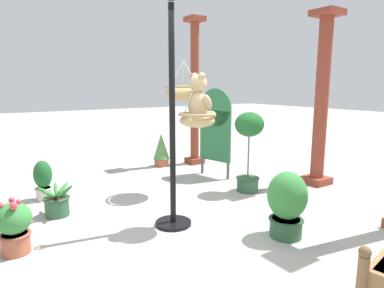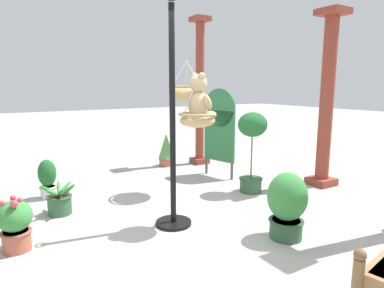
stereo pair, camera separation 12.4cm
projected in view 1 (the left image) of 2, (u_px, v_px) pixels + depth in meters
The scene contains 14 objects.
ground_plane at pixel (189, 228), 3.99m from camera, with size 40.00×40.00×0.00m, color #ADAAA3.
display_pole_central at pixel (173, 158), 3.95m from camera, with size 0.44×0.44×2.64m.
hanging_basket_with_teddy at pixel (197, 119), 3.88m from camera, with size 0.44×0.44×0.56m.
teddy_bear at pixel (199, 99), 3.86m from camera, with size 0.37×0.33×0.53m.
hanging_basket_left_high at pixel (184, 93), 5.09m from camera, with size 0.59×0.59×0.61m.
greenhouse_pillar_left at pixel (321, 103), 5.58m from camera, with size 0.42×0.42×2.88m.
greenhouse_pillar_right at pixel (195, 95), 7.07m from camera, with size 0.35×0.35×3.07m.
potted_plant_fern_front at pixel (14, 226), 3.35m from camera, with size 0.34×0.34×0.58m.
potted_plant_flowering_red at pixel (287, 203), 3.71m from camera, with size 0.44×0.44×0.75m.
potted_plant_tall_leafy at pixel (43, 180), 4.94m from camera, with size 0.26×0.26×0.60m.
potted_plant_bushy_green at pixel (57, 203), 4.35m from camera, with size 0.52×0.45×0.42m.
potted_plant_conical_shrub at pixel (161, 150), 7.03m from camera, with size 0.33×0.33×0.69m.
potted_plant_trailing_ivy at pixel (249, 142), 5.25m from camera, with size 0.45×0.45×1.28m.
display_sign_board at pixel (215, 125), 6.12m from camera, with size 0.69×0.20×1.64m.
Camera 1 is at (3.14, -2.05, 1.69)m, focal length 31.16 mm.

